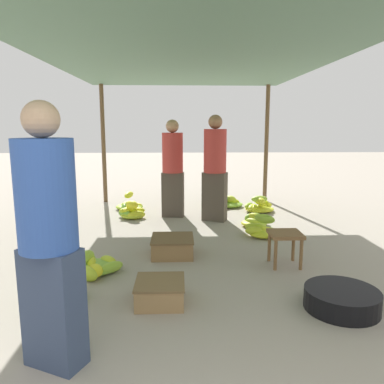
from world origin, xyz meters
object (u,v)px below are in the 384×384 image
at_px(banana_pile_left_0, 57,295).
at_px(banana_pile_right_1, 227,203).
at_px(vendor_foreground, 49,235).
at_px(crate_near, 172,246).
at_px(banana_pile_right_0, 255,221).
at_px(stool, 285,239).
at_px(banana_pile_right_3, 259,206).
at_px(crate_mid, 160,292).
at_px(banana_pile_right_2, 262,230).
at_px(banana_pile_left_1, 94,266).
at_px(banana_pile_left_2, 132,212).
at_px(banana_pile_left_3, 129,205).
at_px(basin_black, 342,299).
at_px(shopper_walking_mid, 215,167).
at_px(shopper_walking_far, 173,167).

height_order(banana_pile_left_0, banana_pile_right_1, banana_pile_right_1).
height_order(vendor_foreground, banana_pile_right_1, vendor_foreground).
bearing_deg(crate_near, banana_pile_right_0, 44.90).
distance_m(stool, banana_pile_left_0, 2.35).
relative_size(stool, banana_pile_right_3, 0.62).
relative_size(stool, crate_near, 0.76).
bearing_deg(banana_pile_right_3, crate_mid, -114.78).
bearing_deg(banana_pile_right_2, banana_pile_left_1, -149.21).
height_order(stool, crate_near, stool).
relative_size(banana_pile_right_0, banana_pile_right_2, 0.93).
bearing_deg(stool, banana_pile_left_2, 131.29).
xyz_separation_m(banana_pile_left_1, crate_mid, (0.72, -0.71, 0.03)).
xyz_separation_m(stool, banana_pile_left_3, (-2.05, 2.83, -0.22)).
distance_m(banana_pile_left_3, banana_pile_right_0, 2.40).
distance_m(basin_black, crate_near, 1.98).
xyz_separation_m(basin_black, banana_pile_right_3, (0.07, 3.60, 0.01)).
distance_m(banana_pile_right_2, banana_pile_right_3, 1.53).
xyz_separation_m(basin_black, banana_pile_left_3, (-2.25, 3.83, -0.00)).
relative_size(vendor_foreground, banana_pile_left_1, 2.57).
bearing_deg(crate_near, crate_mid, -94.23).
height_order(basin_black, banana_pile_left_3, banana_pile_left_3).
xyz_separation_m(banana_pile_left_3, shopper_walking_mid, (1.48, -0.82, 0.78)).
bearing_deg(banana_pile_left_2, crate_mid, -78.56).
distance_m(banana_pile_left_1, banana_pile_left_3, 2.95).
bearing_deg(banana_pile_right_0, banana_pile_right_3, 75.27).
bearing_deg(banana_pile_right_3, shopper_walking_mid, -144.92).
relative_size(crate_mid, shopper_walking_mid, 0.25).
bearing_deg(banana_pile_right_2, crate_near, -149.53).
distance_m(banana_pile_left_2, crate_mid, 3.09).
bearing_deg(vendor_foreground, basin_black, 16.80).
height_order(banana_pile_left_3, banana_pile_right_0, banana_pile_left_3).
bearing_deg(banana_pile_left_1, banana_pile_left_2, 87.41).
relative_size(vendor_foreground, banana_pile_right_2, 3.23).
distance_m(vendor_foreground, crate_near, 2.26).
distance_m(basin_black, shopper_walking_mid, 3.20).
height_order(banana_pile_left_0, shopper_walking_mid, shopper_walking_mid).
xyz_separation_m(banana_pile_left_0, banana_pile_right_3, (2.47, 3.38, 0.04)).
bearing_deg(banana_pile_right_1, banana_pile_right_2, -82.91).
xyz_separation_m(banana_pile_left_1, shopper_walking_far, (0.79, 2.42, 0.76)).
distance_m(banana_pile_left_1, shopper_walking_mid, 2.70).
relative_size(basin_black, banana_pile_right_0, 1.29).
height_order(basin_black, banana_pile_left_1, banana_pile_left_1).
bearing_deg(shopper_walking_far, banana_pile_left_0, -107.30).
bearing_deg(shopper_walking_far, banana_pile_left_2, -171.22).
bearing_deg(basin_black, banana_pile_left_2, 123.57).
bearing_deg(shopper_walking_mid, vendor_foreground, -110.42).
relative_size(shopper_walking_mid, shopper_walking_far, 1.04).
bearing_deg(stool, crate_near, 163.18).
distance_m(banana_pile_left_1, banana_pile_right_2, 2.36).
distance_m(vendor_foreground, banana_pile_right_0, 3.86).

